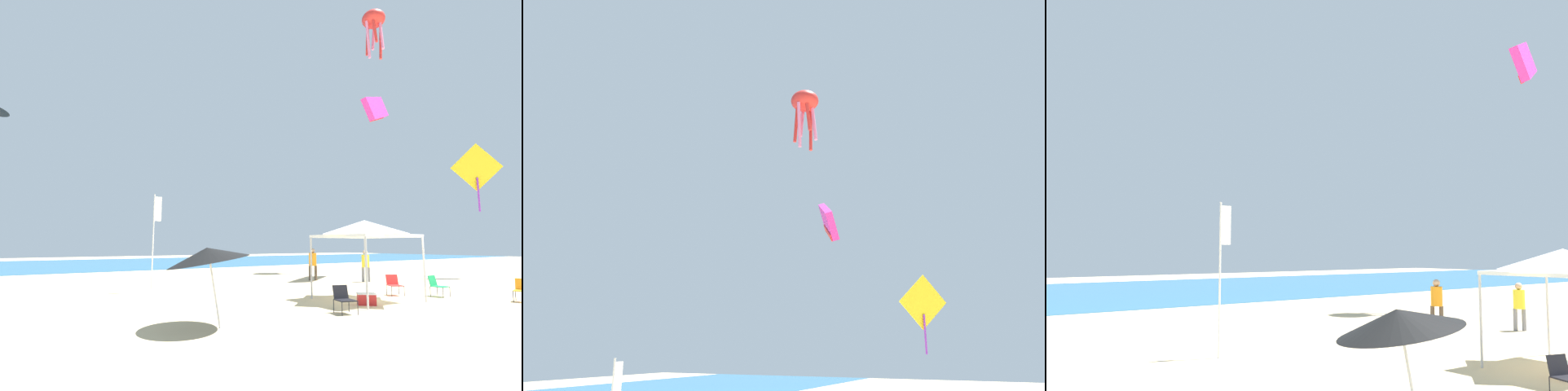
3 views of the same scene
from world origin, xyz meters
TOP-DOWN VIEW (x-y plane):
  - kite_octopus_red at (11.40, 10.37)m, footprint 1.92×1.92m
  - kite_diamond_yellow at (12.10, 3.40)m, footprint 2.21×2.27m
  - kite_parafoil_magenta at (7.18, 7.22)m, footprint 4.94×2.55m

SIDE VIEW (x-z plane):
  - kite_diamond_yellow at x=12.10m, z-range 4.66..9.10m
  - kite_parafoil_magenta at x=7.18m, z-range 9.62..12.75m
  - kite_octopus_red at x=11.40m, z-range 18.66..22.92m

